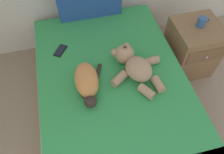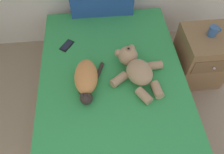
{
  "view_description": "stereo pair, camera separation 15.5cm",
  "coord_description": "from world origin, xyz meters",
  "px_view_note": "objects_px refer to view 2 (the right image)",
  "views": [
    {
      "loc": [
        1.4,
        1.75,
        1.98
      ],
      "look_at": [
        1.66,
        2.78,
        0.5
      ],
      "focal_mm": 35.14,
      "sensor_mm": 36.0,
      "label": 1
    },
    {
      "loc": [
        1.55,
        1.72,
        1.98
      ],
      "look_at": [
        1.66,
        2.78,
        0.5
      ],
      "focal_mm": 35.14,
      "sensor_mm": 36.0,
      "label": 2
    }
  ],
  "objects_px": {
    "cat": "(86,79)",
    "nightstand": "(201,57)",
    "teddy_bear": "(136,68)",
    "bed": "(113,99)",
    "mug": "(213,31)",
    "cell_phone": "(67,45)"
  },
  "relations": [
    {
      "from": "mug",
      "to": "teddy_bear",
      "type": "bearing_deg",
      "value": -158.51
    },
    {
      "from": "bed",
      "to": "teddy_bear",
      "type": "relative_size",
      "value": 3.54
    },
    {
      "from": "mug",
      "to": "cat",
      "type": "bearing_deg",
      "value": -162.73
    },
    {
      "from": "cat",
      "to": "bed",
      "type": "bearing_deg",
      "value": -8.44
    },
    {
      "from": "cell_phone",
      "to": "nightstand",
      "type": "relative_size",
      "value": 0.28
    },
    {
      "from": "teddy_bear",
      "to": "cell_phone",
      "type": "xyz_separation_m",
      "value": [
        -0.59,
        0.39,
        -0.07
      ]
    },
    {
      "from": "teddy_bear",
      "to": "cat",
      "type": "bearing_deg",
      "value": -170.78
    },
    {
      "from": "bed",
      "to": "nightstand",
      "type": "bearing_deg",
      "value": 21.91
    },
    {
      "from": "mug",
      "to": "nightstand",
      "type": "bearing_deg",
      "value": -116.49
    },
    {
      "from": "nightstand",
      "to": "mug",
      "type": "relative_size",
      "value": 4.78
    },
    {
      "from": "bed",
      "to": "mug",
      "type": "relative_size",
      "value": 16.77
    },
    {
      "from": "cell_phone",
      "to": "mug",
      "type": "bearing_deg",
      "value": -3.97
    },
    {
      "from": "teddy_bear",
      "to": "nightstand",
      "type": "distance_m",
      "value": 0.83
    },
    {
      "from": "bed",
      "to": "teddy_bear",
      "type": "height_order",
      "value": "teddy_bear"
    },
    {
      "from": "teddy_bear",
      "to": "mug",
      "type": "xyz_separation_m",
      "value": [
        0.75,
        0.29,
        0.07
      ]
    },
    {
      "from": "cat",
      "to": "nightstand",
      "type": "xyz_separation_m",
      "value": [
        1.15,
        0.34,
        -0.25
      ]
    },
    {
      "from": "bed",
      "to": "nightstand",
      "type": "xyz_separation_m",
      "value": [
        0.94,
        0.38,
        0.06
      ]
    },
    {
      "from": "teddy_bear",
      "to": "nightstand",
      "type": "relative_size",
      "value": 0.99
    },
    {
      "from": "bed",
      "to": "nightstand",
      "type": "distance_m",
      "value": 1.01
    },
    {
      "from": "bed",
      "to": "cell_phone",
      "type": "bearing_deg",
      "value": 129.07
    },
    {
      "from": "cat",
      "to": "mug",
      "type": "bearing_deg",
      "value": 17.27
    },
    {
      "from": "teddy_bear",
      "to": "cell_phone",
      "type": "bearing_deg",
      "value": 146.9
    }
  ]
}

